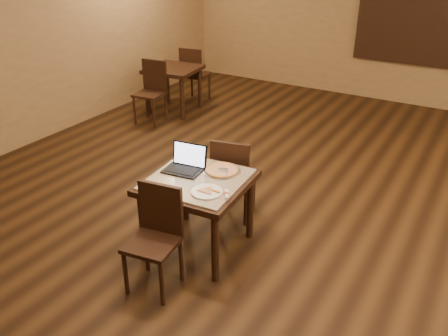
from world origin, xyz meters
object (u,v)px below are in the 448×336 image
Objects in this scene: other_table_b_chair_near at (152,88)px; other_table_b_chair_far at (194,72)px; tiled_table at (198,188)px; chair_main_far at (232,175)px; laptop at (186,163)px; chair_main_near at (156,231)px; other_table_b at (174,75)px; pizza_pan at (222,171)px.

other_table_b_chair_near is 1.00× the size of other_table_b_chair_far.
tiled_table is 1.05× the size of chair_main_far.
laptop is at bearing 53.10° from chair_main_far.
laptop is at bearing 96.02° from chair_main_near.
other_table_b_chair_far is at bearing 81.90° from other_table_b_chair_near.
other_table_b_chair_near reaches higher than tiled_table.
other_table_b_chair_far reaches higher than tiled_table.
tiled_table is at bearing -57.48° from other_table_b.
chair_main_far is 0.63m from laptop.
laptop is (-0.19, 0.73, 0.30)m from chair_main_near.
pizza_pan is 3.55m from other_table_b_chair_near.
pizza_pan is (0.13, 0.86, 0.24)m from chair_main_near.
chair_main_near is 4.06m from other_table_b_chair_near.
chair_main_near reaches higher than other_table_b.
laptop reaches higher than chair_main_near.
other_table_b is 0.92× the size of other_table_b_chair_far.
other_table_b is (-2.59, 2.49, 0.11)m from chair_main_far.
tiled_table is at bearing 74.48° from chair_main_far.
chair_main_far reaches higher than chair_main_near.
laptop is (-0.20, 0.11, 0.17)m from tiled_table.
laptop is 4.30m from other_table_b_chair_far.
other_table_b is at bearing 81.90° from other_table_b_chair_far.
laptop is 0.39× the size of other_table_b_chair_near.
other_table_b_chair_far is at bearing 112.09° from chair_main_near.
tiled_table is 0.63m from chair_main_near.
chair_main_near is (-0.01, -0.62, -0.13)m from tiled_table.
other_table_b is at bearing 115.94° from chair_main_near.
other_table_b is 0.58m from other_table_b_chair_far.
chair_main_far reaches higher than other_table_b.
pizza_pan is 4.37m from other_table_b_chair_far.
other_table_b_chair_far is (0.02, 1.16, 0.00)m from other_table_b_chair_near.
laptop reaches higher than other_table_b_chair_far.
other_table_b_chair_far reaches higher than chair_main_near.
chair_main_far is 3.23m from other_table_b_chair_near.
tiled_table is 1.05× the size of chair_main_near.
laptop is 0.35m from pizza_pan.
other_table_b_chair_near reaches higher than chair_main_far.
laptop reaches higher than chair_main_far.
pizza_pan is (0.32, 0.13, -0.06)m from laptop.
pizza_pan is 0.37× the size of other_table_b_chair_near.
other_table_b is at bearing 133.14° from pizza_pan.
chair_main_far is (0.02, 0.62, -0.13)m from tiled_table.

